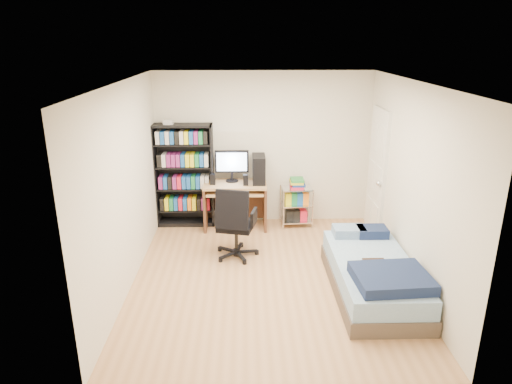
{
  "coord_description": "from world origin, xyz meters",
  "views": [
    {
      "loc": [
        -0.29,
        -5.31,
        2.99
      ],
      "look_at": [
        -0.15,
        0.4,
        1.04
      ],
      "focal_mm": 32.0,
      "sensor_mm": 36.0,
      "label": 1
    }
  ],
  "objects_px": {
    "computer_desk": "(241,186)",
    "office_chair": "(236,235)",
    "media_shelf": "(184,174)",
    "bed": "(373,275)"
  },
  "relations": [
    {
      "from": "media_shelf",
      "to": "office_chair",
      "type": "height_order",
      "value": "media_shelf"
    },
    {
      "from": "computer_desk",
      "to": "bed",
      "type": "distance_m",
      "value": 2.73
    },
    {
      "from": "media_shelf",
      "to": "computer_desk",
      "type": "bearing_deg",
      "value": -5.95
    },
    {
      "from": "media_shelf",
      "to": "bed",
      "type": "height_order",
      "value": "media_shelf"
    },
    {
      "from": "computer_desk",
      "to": "bed",
      "type": "relative_size",
      "value": 0.67
    },
    {
      "from": "media_shelf",
      "to": "office_chair",
      "type": "relative_size",
      "value": 1.67
    },
    {
      "from": "media_shelf",
      "to": "bed",
      "type": "relative_size",
      "value": 0.93
    },
    {
      "from": "computer_desk",
      "to": "office_chair",
      "type": "relative_size",
      "value": 1.2
    },
    {
      "from": "office_chair",
      "to": "bed",
      "type": "relative_size",
      "value": 0.56
    },
    {
      "from": "office_chair",
      "to": "computer_desk",
      "type": "bearing_deg",
      "value": 99.1
    }
  ]
}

